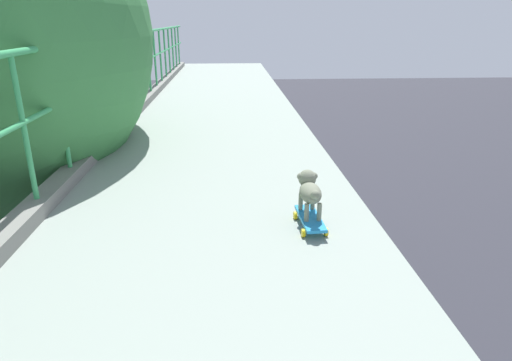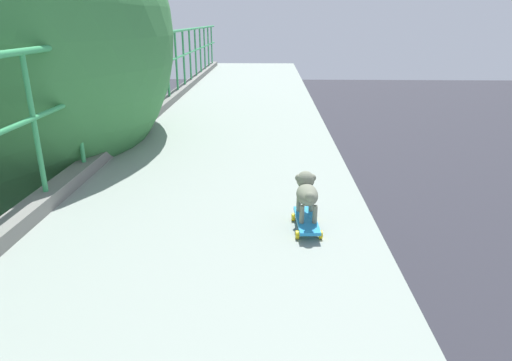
% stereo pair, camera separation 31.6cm
% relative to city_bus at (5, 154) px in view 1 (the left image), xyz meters
% --- Properties ---
extents(city_bus, '(2.70, 10.82, 3.29)m').
position_rel_city_bus_xyz_m(city_bus, '(0.00, 0.00, 0.00)').
color(city_bus, red).
rests_on(city_bus, ground).
extents(toy_skateboard, '(0.22, 0.49, 0.09)m').
position_rel_city_bus_xyz_m(toy_skateboard, '(11.06, -17.27, 4.42)').
color(toy_skateboard, '#2187C8').
rests_on(toy_skateboard, overpass_deck).
extents(small_dog, '(0.18, 0.42, 0.33)m').
position_rel_city_bus_xyz_m(small_dog, '(11.06, -17.20, 4.64)').
color(small_dog, gray).
rests_on(small_dog, toy_skateboard).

